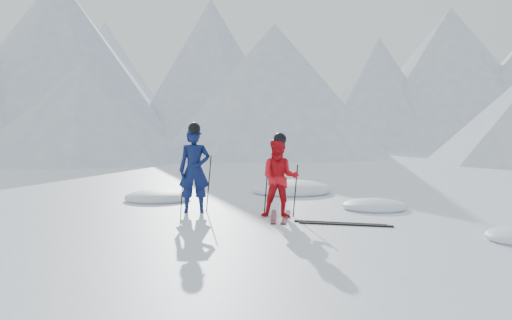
# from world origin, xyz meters

# --- Properties ---
(ground) EXTENTS (160.00, 160.00, 0.00)m
(ground) POSITION_xyz_m (0.00, 0.00, 0.00)
(ground) COLOR white
(ground) RESTS_ON ground
(mountain_range) EXTENTS (106.15, 62.94, 15.53)m
(mountain_range) POSITION_xyz_m (5.71, 35.31, 6.72)
(mountain_range) COLOR #B2BCD1
(mountain_range) RESTS_ON ground
(skier_blue) EXTENTS (0.72, 0.55, 1.78)m
(skier_blue) POSITION_xyz_m (-3.13, 0.25, 0.89)
(skier_blue) COLOR #0B1646
(skier_blue) RESTS_ON ground
(skier_red) EXTENTS (0.79, 0.63, 1.57)m
(skier_red) POSITION_xyz_m (-1.31, -0.16, 0.78)
(skier_red) COLOR red
(skier_red) RESTS_ON ground
(pole_blue_left) EXTENTS (0.12, 0.08, 1.18)m
(pole_blue_left) POSITION_xyz_m (-3.43, 0.40, 0.59)
(pole_blue_left) COLOR black
(pole_blue_left) RESTS_ON ground
(pole_blue_right) EXTENTS (0.12, 0.07, 1.18)m
(pole_blue_right) POSITION_xyz_m (-2.88, 0.50, 0.59)
(pole_blue_right) COLOR black
(pole_blue_right) RESTS_ON ground
(pole_red_left) EXTENTS (0.11, 0.09, 1.04)m
(pole_red_left) POSITION_xyz_m (-1.61, 0.09, 0.52)
(pole_red_left) COLOR black
(pole_red_left) RESTS_ON ground
(pole_red_right) EXTENTS (0.11, 0.08, 1.04)m
(pole_red_right) POSITION_xyz_m (-1.01, -0.01, 0.52)
(pole_red_right) COLOR black
(pole_red_right) RESTS_ON ground
(ski_worn_left) EXTENTS (0.24, 1.70, 0.03)m
(ski_worn_left) POSITION_xyz_m (-1.43, -0.16, 0.01)
(ski_worn_left) COLOR black
(ski_worn_left) RESTS_ON ground
(ski_worn_right) EXTENTS (0.12, 1.70, 0.03)m
(ski_worn_right) POSITION_xyz_m (-1.19, -0.16, 0.01)
(ski_worn_right) COLOR black
(ski_worn_right) RESTS_ON ground
(ski_loose_a) EXTENTS (1.69, 0.35, 0.03)m
(ski_loose_a) POSITION_xyz_m (-0.14, -0.75, 0.01)
(ski_loose_a) COLOR black
(ski_loose_a) RESTS_ON ground
(ski_loose_b) EXTENTS (1.70, 0.29, 0.03)m
(ski_loose_b) POSITION_xyz_m (-0.04, -0.90, 0.01)
(ski_loose_b) COLOR black
(ski_loose_b) RESTS_ON ground
(snow_lumps) EXTENTS (8.68, 7.84, 0.49)m
(snow_lumps) POSITION_xyz_m (-1.37, 2.71, 0.00)
(snow_lumps) COLOR white
(snow_lumps) RESTS_ON ground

